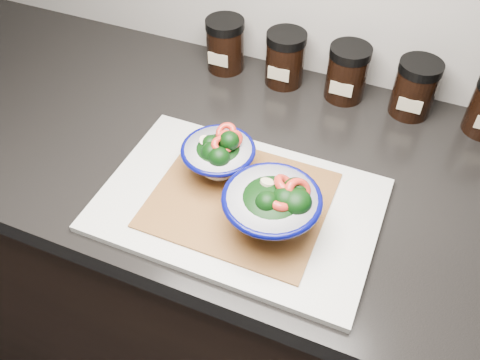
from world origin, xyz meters
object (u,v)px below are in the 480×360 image
at_px(bowl_left, 219,156).
at_px(spice_jar_c, 347,73).
at_px(spice_jar_b, 285,58).
at_px(cutting_board, 239,205).
at_px(spice_jar_a, 225,45).
at_px(spice_jar_d, 415,88).
at_px(bowl_right, 274,207).

relative_size(bowl_left, spice_jar_c, 1.10).
height_order(bowl_left, spice_jar_b, spice_jar_b).
xyz_separation_m(cutting_board, spice_jar_a, (-0.18, 0.36, 0.05)).
relative_size(spice_jar_c, spice_jar_d, 1.00).
bearing_deg(spice_jar_c, bowl_left, -113.37).
relative_size(cutting_board, spice_jar_c, 3.98).
bearing_deg(bowl_right, spice_jar_d, 69.64).
relative_size(spice_jar_a, spice_jar_d, 1.00).
height_order(bowl_right, spice_jar_d, bowl_right).
xyz_separation_m(spice_jar_a, spice_jar_d, (0.40, 0.00, 0.00)).
distance_m(cutting_board, spice_jar_d, 0.42).
relative_size(cutting_board, bowl_left, 3.60).
relative_size(spice_jar_b, spice_jar_d, 1.00).
distance_m(bowl_right, spice_jar_c, 0.39).
xyz_separation_m(bowl_left, spice_jar_c, (0.14, 0.32, 0.00)).
relative_size(bowl_left, bowl_right, 0.83).
bearing_deg(spice_jar_a, cutting_board, -63.04).
height_order(bowl_right, spice_jar_b, bowl_right).
distance_m(bowl_left, spice_jar_b, 0.32).
relative_size(spice_jar_a, spice_jar_c, 1.00).
distance_m(bowl_right, spice_jar_d, 0.42).
xyz_separation_m(bowl_right, spice_jar_a, (-0.25, 0.39, -0.01)).
bearing_deg(bowl_right, spice_jar_b, 106.82).
relative_size(cutting_board, spice_jar_a, 3.98).
height_order(bowl_left, spice_jar_d, spice_jar_d).
relative_size(bowl_left, spice_jar_d, 1.10).
bearing_deg(spice_jar_d, bowl_right, -110.36).
bearing_deg(spice_jar_a, spice_jar_c, 0.00).
distance_m(bowl_left, bowl_right, 0.14).
distance_m(spice_jar_a, spice_jar_c, 0.26).
relative_size(bowl_left, spice_jar_b, 1.10).
height_order(bowl_left, bowl_right, bowl_right).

